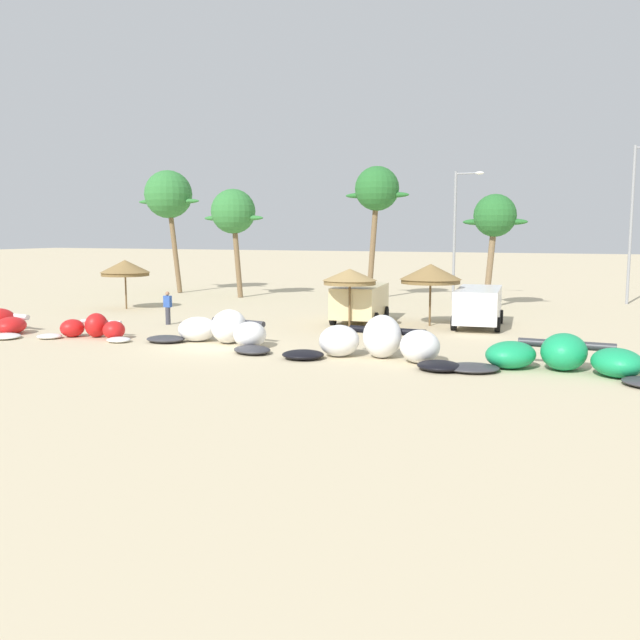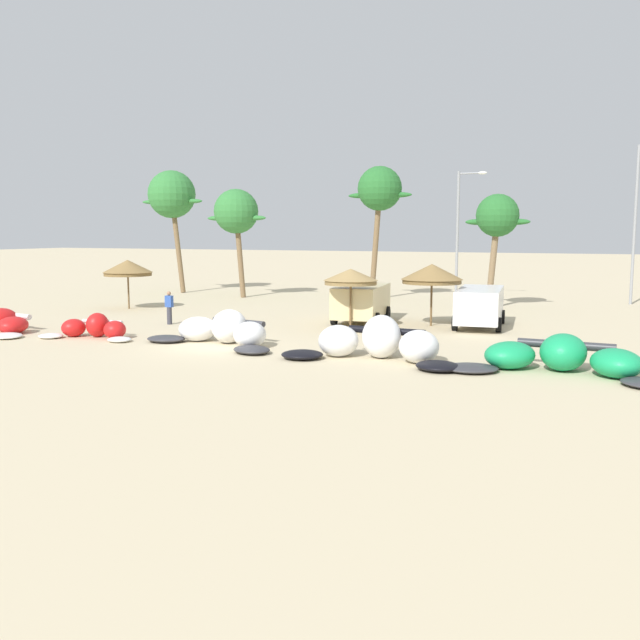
% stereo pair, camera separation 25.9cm
% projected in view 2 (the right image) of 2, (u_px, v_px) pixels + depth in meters
% --- Properties ---
extents(ground_plane, '(260.00, 260.00, 0.00)m').
position_uv_depth(ground_plane, '(220.00, 347.00, 27.39)').
color(ground_plane, beige).
extents(kite_left, '(4.61, 2.30, 1.04)m').
position_uv_depth(kite_left, '(94.00, 328.00, 29.68)').
color(kite_left, white).
rests_on(kite_left, ground).
extents(kite_left_of_center, '(6.41, 3.69, 1.38)m').
position_uv_depth(kite_left_of_center, '(223.00, 331.00, 27.94)').
color(kite_left_of_center, '#333338').
rests_on(kite_left_of_center, ground).
extents(kite_center, '(6.83, 3.19, 1.55)m').
position_uv_depth(kite_center, '(378.00, 343.00, 24.56)').
color(kite_center, black).
rests_on(kite_center, ground).
extents(kite_right_of_center, '(7.51, 3.59, 1.22)m').
position_uv_depth(kite_right_of_center, '(561.00, 358.00, 22.29)').
color(kite_right_of_center, '#333338').
rests_on(kite_right_of_center, ground).
extents(beach_umbrella_near_van, '(2.88, 2.88, 2.87)m').
position_uv_depth(beach_umbrella_near_van, '(128.00, 268.00, 40.60)').
color(beach_umbrella_near_van, brown).
rests_on(beach_umbrella_near_van, ground).
extents(beach_umbrella_middle, '(2.54, 2.54, 2.80)m').
position_uv_depth(beach_umbrella_middle, '(351.00, 277.00, 32.19)').
color(beach_umbrella_middle, brown).
rests_on(beach_umbrella_middle, ground).
extents(beach_umbrella_near_palms, '(2.95, 2.95, 2.98)m').
position_uv_depth(beach_umbrella_near_palms, '(432.00, 274.00, 33.15)').
color(beach_umbrella_near_palms, brown).
rests_on(beach_umbrella_near_palms, ground).
extents(parked_van, '(2.56, 5.22, 1.84)m').
position_uv_depth(parked_van, '(480.00, 304.00, 33.02)').
color(parked_van, white).
rests_on(parked_van, ground).
extents(parked_car_second, '(2.75, 4.86, 1.84)m').
position_uv_depth(parked_car_second, '(362.00, 300.00, 34.81)').
color(parked_car_second, beige).
rests_on(parked_car_second, ground).
extents(person_near_kites, '(0.36, 0.24, 1.62)m').
position_uv_depth(person_near_kites, '(169.00, 308.00, 33.93)').
color(person_near_kites, '#383842').
rests_on(person_near_kites, ground).
extents(palm_leftmost, '(5.24, 3.49, 8.97)m').
position_uv_depth(palm_leftmost, '(172.00, 196.00, 51.14)').
color(palm_leftmost, brown).
rests_on(palm_leftmost, ground).
extents(palm_left, '(4.55, 3.03, 7.40)m').
position_uv_depth(palm_left, '(236.00, 213.00, 47.45)').
color(palm_left, brown).
rests_on(palm_left, ground).
extents(palm_left_of_gap, '(4.36, 2.91, 8.77)m').
position_uv_depth(palm_left_of_gap, '(380.00, 191.00, 45.50)').
color(palm_left_of_gap, brown).
rests_on(palm_left_of_gap, ground).
extents(palm_center_left, '(3.71, 2.47, 6.68)m').
position_uv_depth(palm_center_left, '(497.00, 218.00, 40.16)').
color(palm_center_left, '#7F6647').
rests_on(palm_center_left, ground).
extents(lamppost_west, '(1.89, 0.24, 8.37)m').
position_uv_depth(lamppost_west, '(460.00, 228.00, 45.16)').
color(lamppost_west, gray).
rests_on(lamppost_west, ground).
extents(lamppost_west_center, '(1.60, 0.24, 9.74)m').
position_uv_depth(lamppost_west_center, '(637.00, 217.00, 42.63)').
color(lamppost_west_center, gray).
rests_on(lamppost_west_center, ground).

